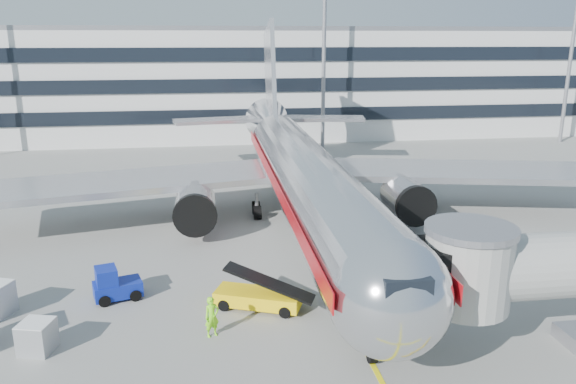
{
  "coord_description": "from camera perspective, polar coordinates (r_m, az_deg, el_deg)",
  "views": [
    {
      "loc": [
        -6.9,
        -29.53,
        14.08
      ],
      "look_at": [
        -1.67,
        6.73,
        4.0
      ],
      "focal_mm": 35.0,
      "sensor_mm": 36.0,
      "label": 1
    }
  ],
  "objects": [
    {
      "name": "ground",
      "position": [
        33.44,
        4.55,
        -9.57
      ],
      "size": [
        180.0,
        180.0,
        0.0
      ],
      "primitive_type": "plane",
      "color": "gray",
      "rests_on": "ground"
    },
    {
      "name": "lead_in_line",
      "position": [
        42.53,
        1.61,
        -3.95
      ],
      "size": [
        0.25,
        70.0,
        0.01
      ],
      "primitive_type": "cube",
      "color": "#FCEA0D",
      "rests_on": "ground"
    },
    {
      "name": "main_jet",
      "position": [
        42.97,
        1.26,
        2.13
      ],
      "size": [
        50.95,
        48.7,
        16.06
      ],
      "color": "silver",
      "rests_on": "ground"
    },
    {
      "name": "terminal",
      "position": [
        87.98,
        -3.76,
        11.26
      ],
      "size": [
        150.0,
        24.25,
        15.6
      ],
      "color": "silver",
      "rests_on": "ground"
    },
    {
      "name": "light_mast_centre",
      "position": [
        73.07,
        3.71,
        15.98
      ],
      "size": [
        2.4,
        1.2,
        25.45
      ],
      "color": "gray",
      "rests_on": "ground"
    },
    {
      "name": "light_mast_east",
      "position": [
        86.65,
        27.05,
        14.3
      ],
      "size": [
        2.4,
        1.2,
        25.45
      ],
      "color": "gray",
      "rests_on": "ground"
    },
    {
      "name": "belt_loader",
      "position": [
        30.72,
        -3.05,
        -10.54
      ],
      "size": [
        4.93,
        3.28,
        2.32
      ],
      "color": "yellow",
      "rests_on": "ground"
    },
    {
      "name": "baggage_tug",
      "position": [
        32.98,
        -17.24,
        -9.03
      ],
      "size": [
        2.88,
        2.23,
        1.92
      ],
      "color": "navy",
      "rests_on": "ground"
    },
    {
      "name": "cargo_container_front",
      "position": [
        29.19,
        -24.14,
        -13.26
      ],
      "size": [
        1.71,
        1.71,
        1.49
      ],
      "color": "#B7BABF",
      "rests_on": "ground"
    },
    {
      "name": "ramp_worker",
      "position": [
        28.11,
        -7.74,
        -12.46
      ],
      "size": [
        0.88,
        0.76,
        2.04
      ],
      "primitive_type": "imported",
      "rotation": [
        0.0,
        0.0,
        0.43
      ],
      "color": "#89FF1A",
      "rests_on": "ground"
    }
  ]
}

